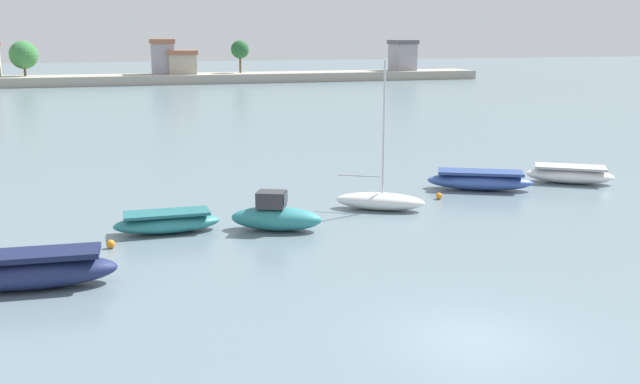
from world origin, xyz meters
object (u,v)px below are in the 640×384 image
at_px(moored_boat_2, 276,216).
at_px(mooring_buoy_2, 279,198).
at_px(moored_boat_1, 167,222).
at_px(moored_boat_5, 570,175).
at_px(moored_boat_0, 32,271).
at_px(moored_boat_4, 480,181).
at_px(mooring_buoy_1, 439,196).
at_px(moored_boat_3, 380,200).
at_px(mooring_buoy_0, 111,244).

xyz_separation_m(moored_boat_2, mooring_buoy_2, (1.35, 5.08, -0.44)).
height_order(moored_boat_1, moored_boat_5, moored_boat_5).
relative_size(moored_boat_0, moored_boat_4, 0.96).
distance_m(moored_boat_5, mooring_buoy_1, 8.69).
height_order(moored_boat_0, moored_boat_3, moored_boat_3).
relative_size(moored_boat_0, moored_boat_2, 1.33).
xyz_separation_m(moored_boat_3, mooring_buoy_2, (-4.08, 3.09, -0.29)).
bearing_deg(moored_boat_5, mooring_buoy_0, -135.29).
xyz_separation_m(moored_boat_1, mooring_buoy_2, (5.70, 4.11, -0.26)).
relative_size(mooring_buoy_0, mooring_buoy_1, 1.04).
relative_size(moored_boat_1, moored_boat_2, 1.07).
bearing_deg(moored_boat_3, moored_boat_0, -127.04).
bearing_deg(mooring_buoy_2, moored_boat_5, -1.83).
bearing_deg(moored_boat_5, mooring_buoy_1, -137.93).
height_order(mooring_buoy_0, mooring_buoy_1, mooring_buoy_0).
bearing_deg(mooring_buoy_0, moored_boat_5, 12.18).
bearing_deg(moored_boat_2, moored_boat_3, 44.74).
bearing_deg(moored_boat_0, mooring_buoy_0, 60.25).
distance_m(moored_boat_1, moored_boat_4, 16.74).
xyz_separation_m(moored_boat_1, moored_boat_5, (21.92, 3.59, 0.04)).
bearing_deg(moored_boat_2, moored_boat_5, 39.17).
distance_m(moored_boat_1, moored_boat_5, 22.21).
bearing_deg(moored_boat_2, moored_boat_4, 45.03).
height_order(moored_boat_1, moored_boat_2, moored_boat_2).
distance_m(moored_boat_0, mooring_buoy_2, 14.06).
relative_size(moored_boat_3, moored_boat_4, 1.22).
bearing_deg(mooring_buoy_0, moored_boat_4, 15.41).
xyz_separation_m(moored_boat_3, moored_boat_4, (6.59, 2.48, 0.03)).
height_order(moored_boat_0, moored_boat_4, moored_boat_0).
height_order(moored_boat_4, mooring_buoy_2, moored_boat_4).
bearing_deg(moored_boat_3, moored_boat_5, 41.17).
height_order(moored_boat_1, moored_boat_3, moored_boat_3).
xyz_separation_m(mooring_buoy_0, mooring_buoy_2, (7.96, 5.74, -0.01)).
height_order(moored_boat_2, moored_boat_4, moored_boat_2).
relative_size(moored_boat_0, moored_boat_3, 0.79).
relative_size(moored_boat_0, moored_boat_1, 1.25).
distance_m(moored_boat_1, mooring_buoy_0, 2.80).
bearing_deg(mooring_buoy_2, moored_boat_4, -3.26).
distance_m(moored_boat_0, mooring_buoy_1, 19.55).
bearing_deg(moored_boat_5, mooring_buoy_2, -149.30).
bearing_deg(moored_boat_0, moored_boat_1, 52.20).
height_order(moored_boat_1, moored_boat_4, moored_boat_4).
height_order(mooring_buoy_0, mooring_buoy_2, mooring_buoy_0).
distance_m(moored_boat_0, mooring_buoy_0, 4.46).
bearing_deg(moored_boat_5, moored_boat_0, -128.91).
bearing_deg(moored_boat_4, mooring_buoy_1, -129.60).
xyz_separation_m(moored_boat_3, mooring_buoy_0, (-12.04, -2.65, -0.28)).
distance_m(moored_boat_0, moored_boat_2, 10.05).
xyz_separation_m(moored_boat_0, moored_boat_1, (4.69, 5.35, -0.16)).
relative_size(moored_boat_3, mooring_buoy_1, 21.38).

